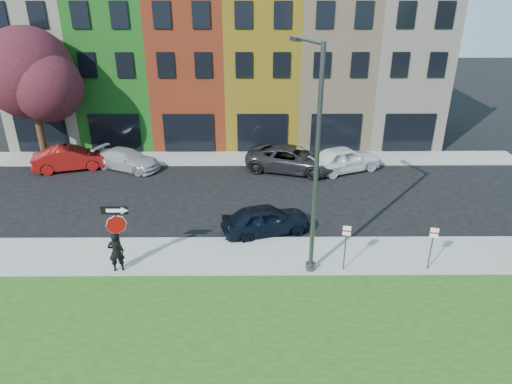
{
  "coord_description": "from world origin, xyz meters",
  "views": [
    {
      "loc": [
        -0.62,
        -13.72,
        10.83
      ],
      "look_at": [
        -0.51,
        4.0,
        2.65
      ],
      "focal_mm": 32.0,
      "sensor_mm": 36.0,
      "label": 1
    }
  ],
  "objects_px": {
    "stop_sign": "(117,226)",
    "man": "(116,252)",
    "sedan_near": "(266,219)",
    "street_lamp": "(314,165)"
  },
  "relations": [
    {
      "from": "stop_sign",
      "to": "man",
      "type": "bearing_deg",
      "value": 174.53
    },
    {
      "from": "sedan_near",
      "to": "street_lamp",
      "type": "xyz_separation_m",
      "value": [
        1.67,
        -3.05,
        3.93
      ]
    },
    {
      "from": "man",
      "to": "stop_sign",
      "type": "bearing_deg",
      "value": 163.25
    },
    {
      "from": "street_lamp",
      "to": "stop_sign",
      "type": "bearing_deg",
      "value": 160.66
    },
    {
      "from": "sedan_near",
      "to": "street_lamp",
      "type": "relative_size",
      "value": 0.5
    },
    {
      "from": "man",
      "to": "street_lamp",
      "type": "bearing_deg",
      "value": 170.99
    },
    {
      "from": "sedan_near",
      "to": "man",
      "type": "bearing_deg",
      "value": 101.53
    },
    {
      "from": "stop_sign",
      "to": "sedan_near",
      "type": "bearing_deg",
      "value": 29.66
    },
    {
      "from": "man",
      "to": "street_lamp",
      "type": "xyz_separation_m",
      "value": [
        7.78,
        0.18,
        3.65
      ]
    },
    {
      "from": "sedan_near",
      "to": "street_lamp",
      "type": "height_order",
      "value": "street_lamp"
    }
  ]
}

